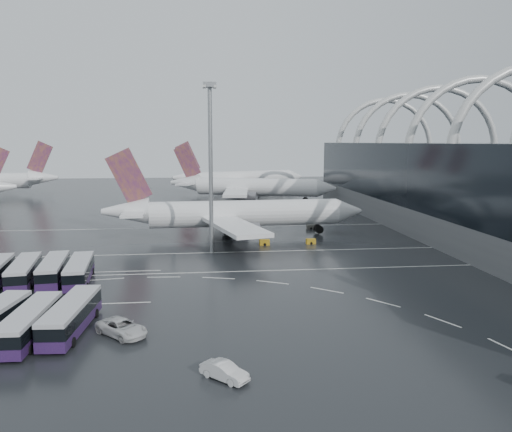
{
  "coord_description": "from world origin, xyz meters",
  "views": [
    {
      "loc": [
        -3.22,
        -78.52,
        20.32
      ],
      "look_at": [
        6.42,
        10.21,
        7.0
      ],
      "focal_mm": 35.0,
      "sensor_mm": 36.0,
      "label": 1
    }
  ],
  "objects": [
    {
      "name": "lane_marking_far",
      "position": [
        0.0,
        40.0,
        0.01
      ],
      "size": [
        120.0,
        0.25,
        0.01
      ],
      "primitive_type": "cube",
      "color": "white",
      "rests_on": "ground"
    },
    {
      "name": "terminal",
      "position": [
        61.56,
        19.84,
        10.87
      ],
      "size": [
        42.0,
        160.0,
        34.9
      ],
      "color": "#57595C",
      "rests_on": "ground"
    },
    {
      "name": "gse_cart_belly_a",
      "position": [
        18.34,
        17.98,
        0.51
      ],
      "size": [
        1.87,
        1.11,
        1.02
      ],
      "primitive_type": "cube",
      "color": "#AF8317",
      "rests_on": "ground"
    },
    {
      "name": "bus_bay_line_south",
      "position": [
        -24.0,
        -16.0,
        0.01
      ],
      "size": [
        28.0,
        0.25,
        0.01
      ],
      "primitive_type": "cube",
      "color": "white",
      "rests_on": "ground"
    },
    {
      "name": "floodlight_mast",
      "position": [
        -1.61,
        12.53,
        19.32
      ],
      "size": [
        2.35,
        2.35,
        30.71
      ],
      "color": "gray",
      "rests_on": "ground"
    },
    {
      "name": "airliner_gate_c",
      "position": [
        11.7,
        126.39,
        5.15
      ],
      "size": [
        56.47,
        51.42,
        20.6
      ],
      "rotation": [
        0.0,
        0.0,
        0.32
      ],
      "color": "white",
      "rests_on": "ground"
    },
    {
      "name": "bus_bay_line_north",
      "position": [
        -24.0,
        0.0,
        0.01
      ],
      "size": [
        28.0,
        0.25,
        0.01
      ],
      "primitive_type": "cube",
      "color": "white",
      "rests_on": "ground"
    },
    {
      "name": "lane_marking_near",
      "position": [
        0.0,
        -2.0,
        0.01
      ],
      "size": [
        120.0,
        0.25,
        0.01
      ],
      "primitive_type": "cube",
      "color": "white",
      "rests_on": "ground"
    },
    {
      "name": "airliner_main",
      "position": [
        3.12,
        27.9,
        4.8
      ],
      "size": [
        56.54,
        49.61,
        19.17
      ],
      "rotation": [
        0.0,
        0.0,
        0.04
      ],
      "color": "white",
      "rests_on": "ground"
    },
    {
      "name": "ground",
      "position": [
        0.0,
        0.0,
        0.0
      ],
      "size": [
        420.0,
        420.0,
        0.0
      ],
      "primitive_type": "plane",
      "color": "black",
      "rests_on": "ground"
    },
    {
      "name": "van_curve_c",
      "position": [
        -1.56,
        -37.98,
        0.75
      ],
      "size": [
        4.41,
        4.25,
        1.5
      ],
      "primitive_type": "imported",
      "rotation": [
        0.0,
        0.0,
        0.82
      ],
      "color": "silver",
      "rests_on": "ground"
    },
    {
      "name": "van_curve_a",
      "position": [
        -11.9,
        -26.96,
        0.87
      ],
      "size": [
        6.47,
        6.44,
        1.74
      ],
      "primitive_type": "imported",
      "rotation": [
        0.0,
        0.0,
        0.79
      ],
      "color": "silver",
      "rests_on": "ground"
    },
    {
      "name": "airliner_gate_b",
      "position": [
        12.34,
        89.5,
        4.99
      ],
      "size": [
        56.27,
        49.95,
        19.96
      ],
      "rotation": [
        0.0,
        0.0,
        -0.31
      ],
      "color": "white",
      "rests_on": "ground"
    },
    {
      "name": "bus_row_far_b",
      "position": [
        -21.2,
        -26.79,
        1.73
      ],
      "size": [
        3.35,
        12.86,
        3.15
      ],
      "rotation": [
        0.0,
        0.0,
        1.54
      ],
      "color": "#261542",
      "rests_on": "ground"
    },
    {
      "name": "bus_row_near_c",
      "position": [
        -25.04,
        -4.79,
        1.77
      ],
      "size": [
        4.55,
        13.36,
        3.22
      ],
      "rotation": [
        0.0,
        0.0,
        1.7
      ],
      "color": "#261542",
      "rests_on": "ground"
    },
    {
      "name": "gse_cart_belly_c",
      "position": [
        8.94,
        17.86,
        0.55
      ],
      "size": [
        2.01,
        1.19,
        1.1
      ],
      "primitive_type": "cube",
      "color": "#AF8317",
      "rests_on": "ground"
    },
    {
      "name": "bus_row_near_b",
      "position": [
        -28.95,
        -5.4,
        1.78
      ],
      "size": [
        4.89,
        13.44,
        3.24
      ],
      "rotation": [
        0.0,
        0.0,
        1.72
      ],
      "color": "#261542",
      "rests_on": "ground"
    },
    {
      "name": "lane_marking_mid",
      "position": [
        0.0,
        12.0,
        0.01
      ],
      "size": [
        120.0,
        0.25,
        0.01
      ],
      "primitive_type": "cube",
      "color": "white",
      "rests_on": "ground"
    },
    {
      "name": "gse_cart_belly_b",
      "position": [
        22.0,
        34.77,
        0.54
      ],
      "size": [
        1.97,
        1.17,
        1.08
      ],
      "primitive_type": "cube",
      "color": "slate",
      "rests_on": "ground"
    },
    {
      "name": "bus_row_near_d",
      "position": [
        -21.18,
        -5.62,
        1.77
      ],
      "size": [
        4.35,
        13.3,
        3.21
      ],
      "rotation": [
        0.0,
        0.0,
        1.68
      ],
      "color": "#261542",
      "rests_on": "ground"
    },
    {
      "name": "bus_row_far_c",
      "position": [
        -17.44,
        -25.21,
        1.79
      ],
      "size": [
        3.84,
        13.43,
        3.27
      ],
      "rotation": [
        0.0,
        0.0,
        1.51
      ],
      "color": "#261542",
      "rests_on": "ground"
    }
  ]
}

